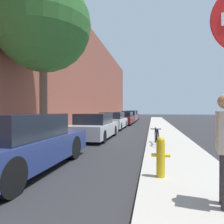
# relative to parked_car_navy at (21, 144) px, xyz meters

# --- Properties ---
(ground_plane) EXTENTS (120.00, 120.00, 0.00)m
(ground_plane) POSITION_rel_parked_car_navy_xyz_m (0.97, 10.77, -0.66)
(ground_plane) COLOR #28282B
(sidewalk_left) EXTENTS (2.00, 52.00, 0.12)m
(sidewalk_left) POSITION_rel_parked_car_navy_xyz_m (-1.93, 10.77, -0.60)
(sidewalk_left) COLOR #ADA89E
(sidewalk_left) RESTS_ON ground
(sidewalk_right) EXTENTS (2.00, 52.00, 0.12)m
(sidewalk_right) POSITION_rel_parked_car_navy_xyz_m (3.87, 10.77, -0.60)
(sidewalk_right) COLOR #ADA89E
(sidewalk_right) RESTS_ON ground
(building_facade_left) EXTENTS (0.70, 52.00, 9.73)m
(building_facade_left) POSITION_rel_parked_car_navy_xyz_m (-3.28, 10.77, 4.20)
(building_facade_left) COLOR brown
(building_facade_left) RESTS_ON ground
(parked_car_navy) EXTENTS (1.72, 4.50, 1.40)m
(parked_car_navy) POSITION_rel_parked_car_navy_xyz_m (0.00, 0.00, 0.00)
(parked_car_navy) COLOR black
(parked_car_navy) RESTS_ON ground
(parked_car_silver) EXTENTS (1.71, 4.32, 1.32)m
(parked_car_silver) POSITION_rel_parked_car_navy_xyz_m (0.18, 5.74, -0.04)
(parked_car_silver) COLOR black
(parked_car_silver) RESTS_ON ground
(parked_car_white) EXTENTS (1.82, 4.28, 1.32)m
(parked_car_white) POSITION_rel_parked_car_navy_xyz_m (0.02, 11.30, -0.04)
(parked_car_white) COLOR black
(parked_car_white) RESTS_ON ground
(parked_car_maroon) EXTENTS (1.88, 4.60, 1.33)m
(parked_car_maroon) POSITION_rel_parked_car_navy_xyz_m (0.17, 16.50, -0.03)
(parked_car_maroon) COLOR black
(parked_car_maroon) RESTS_ON ground
(parked_car_grey) EXTENTS (1.82, 4.07, 1.42)m
(parked_car_grey) POSITION_rel_parked_car_navy_xyz_m (0.17, 21.57, 0.01)
(parked_car_grey) COLOR black
(parked_car_grey) RESTS_ON ground
(parked_car_red) EXTENTS (1.88, 4.62, 1.46)m
(parked_car_red) POSITION_rel_parked_car_navy_xyz_m (0.01, 27.11, 0.03)
(parked_car_red) COLOR black
(parked_car_red) RESTS_ON ground
(street_tree_near) EXTENTS (3.90, 3.90, 6.86)m
(street_tree_near) POSITION_rel_parked_car_navy_xyz_m (-1.29, 3.20, 4.35)
(street_tree_near) COLOR brown
(street_tree_near) RESTS_ON sidewalk_left
(fire_hydrant) EXTENTS (0.38, 0.17, 0.82)m
(fire_hydrant) POSITION_rel_parked_car_navy_xyz_m (3.29, -0.11, -0.12)
(fire_hydrant) COLOR gold
(fire_hydrant) RESTS_ON sidewalk_right
(bicycle) EXTENTS (0.44, 1.56, 0.64)m
(bicycle) POSITION_rel_parked_car_navy_xyz_m (3.29, 3.99, -0.22)
(bicycle) COLOR black
(bicycle) RESTS_ON sidewalk_right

